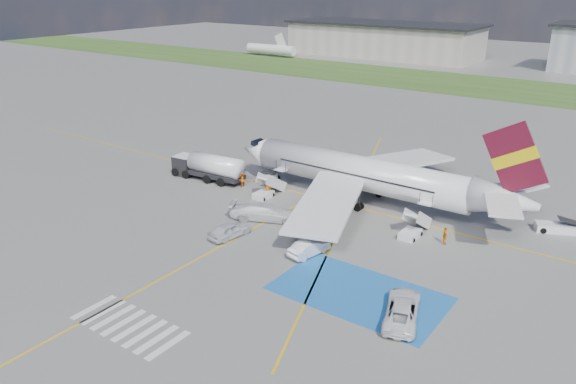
# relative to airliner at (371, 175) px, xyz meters

# --- Properties ---
(ground) EXTENTS (400.00, 400.00, 0.00)m
(ground) POSITION_rel_airliner_xyz_m (-1.51, -14.00, -3.39)
(ground) COLOR #60605E
(ground) RESTS_ON ground
(grass_strip) EXTENTS (400.00, 30.00, 0.01)m
(grass_strip) POSITION_rel_airliner_xyz_m (-1.51, 81.00, -3.39)
(grass_strip) COLOR #2D4C1E
(grass_strip) RESTS_ON ground
(taxiway_line_main) EXTENTS (120.00, 0.20, 0.01)m
(taxiway_line_main) POSITION_rel_airliner_xyz_m (-1.51, -2.00, -3.39)
(taxiway_line_main) COLOR gold
(taxiway_line_main) RESTS_ON ground
(taxiway_line_cross) EXTENTS (0.20, 60.00, 0.01)m
(taxiway_line_cross) POSITION_rel_airliner_xyz_m (-6.51, -24.00, -3.39)
(taxiway_line_cross) COLOR gold
(taxiway_line_cross) RESTS_ON ground
(taxiway_line_diag) EXTENTS (20.71, 56.45, 0.01)m
(taxiway_line_diag) POSITION_rel_airliner_xyz_m (-1.51, -2.00, -3.39)
(taxiway_line_diag) COLOR gold
(taxiway_line_diag) RESTS_ON ground
(staging_box) EXTENTS (14.00, 8.00, 0.01)m
(staging_box) POSITION_rel_airliner_xyz_m (8.49, -18.00, -3.39)
(staging_box) COLOR #1B5BA4
(staging_box) RESTS_ON ground
(crosswalk) EXTENTS (9.00, 4.00, 0.01)m
(crosswalk) POSITION_rel_airliner_xyz_m (-3.31, -32.00, -3.39)
(crosswalk) COLOR silver
(crosswalk) RESTS_ON ground
(terminal_west) EXTENTS (60.00, 22.00, 10.00)m
(terminal_west) POSITION_rel_airliner_xyz_m (-56.51, 116.00, 1.61)
(terminal_west) COLOR #9F9589
(terminal_west) RESTS_ON ground
(airliner) EXTENTS (36.81, 32.95, 11.92)m
(airliner) POSITION_rel_airliner_xyz_m (0.00, 0.00, 0.00)
(airliner) COLOR silver
(airliner) RESTS_ON ground
(airstairs_fwd) EXTENTS (1.90, 5.20, 3.60)m
(airstairs_fwd) POSITION_rel_airliner_xyz_m (-11.01, -5.30, -2.77)
(airstairs_fwd) COLOR silver
(airstairs_fwd) RESTS_ON ground
(airstairs_aft) EXTENTS (1.90, 5.20, 3.60)m
(airstairs_aft) POSITION_rel_airliner_xyz_m (7.49, -5.30, -2.77)
(airstairs_aft) COLOR silver
(airstairs_aft) RESTS_ON ground
(fuel_tanker) EXTENTS (10.21, 3.51, 3.42)m
(fuel_tanker) POSITION_rel_airliner_xyz_m (-20.57, -4.83, -1.95)
(fuel_tanker) COLOR black
(fuel_tanker) RESTS_ON ground
(gpu_cart) EXTENTS (2.19, 1.66, 1.64)m
(gpu_cart) POSITION_rel_airliner_xyz_m (-13.08, -2.04, -2.65)
(gpu_cart) COLOR silver
(gpu_cart) RESTS_ON ground
(belt_loader) EXTENTS (5.37, 3.57, 1.57)m
(belt_loader) POSITION_rel_airliner_xyz_m (19.49, 4.47, -3.00)
(belt_loader) COLOR silver
(belt_loader) RESTS_ON ground
(car_silver_a) EXTENTS (2.49, 4.86, 1.58)m
(car_silver_a) POSITION_rel_airliner_xyz_m (-7.18, -16.12, -2.60)
(car_silver_a) COLOR silver
(car_silver_a) RESTS_ON ground
(car_silver_b) EXTENTS (2.38, 4.64, 1.46)m
(car_silver_b) POSITION_rel_airliner_xyz_m (1.36, -14.68, -2.66)
(car_silver_b) COLOR silver
(car_silver_b) RESTS_ON ground
(van_white_a) EXTENTS (4.03, 5.77, 1.97)m
(van_white_a) POSITION_rel_airliner_xyz_m (12.83, -19.17, -2.41)
(van_white_a) COLOR white
(van_white_a) RESTS_ON ground
(van_white_b) EXTENTS (6.42, 4.68, 2.33)m
(van_white_b) POSITION_rel_airliner_xyz_m (-6.76, -10.59, -2.23)
(van_white_b) COLOR silver
(van_white_b) RESTS_ON ground
(crew_fwd) EXTENTS (0.81, 0.79, 1.88)m
(crew_fwd) POSITION_rel_airliner_xyz_m (-10.83, -5.00, -2.45)
(crew_fwd) COLOR orange
(crew_fwd) RESTS_ON ground
(crew_nose) EXTENTS (0.85, 1.01, 1.86)m
(crew_nose) POSITION_rel_airliner_xyz_m (-15.42, -4.46, -2.46)
(crew_nose) COLOR orange
(crew_nose) RESTS_ON ground
(crew_aft) EXTENTS (0.91, 1.12, 1.78)m
(crew_aft) POSITION_rel_airliner_xyz_m (10.85, -5.19, -2.50)
(crew_aft) COLOR orange
(crew_aft) RESTS_ON ground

